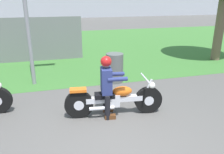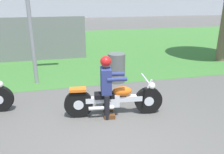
% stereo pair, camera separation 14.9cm
% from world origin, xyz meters
% --- Properties ---
extents(ground, '(120.00, 120.00, 0.00)m').
position_xyz_m(ground, '(0.00, 0.00, 0.00)').
color(ground, '#565451').
extents(grass_verge, '(60.00, 12.00, 0.01)m').
position_xyz_m(grass_verge, '(0.00, 9.06, 0.00)').
color(grass_verge, '#3D7533').
rests_on(grass_verge, ground).
extents(motorcycle_lead, '(2.22, 0.66, 0.87)m').
position_xyz_m(motorcycle_lead, '(0.34, 1.16, 0.39)').
color(motorcycle_lead, black).
rests_on(motorcycle_lead, ground).
extents(rider_lead, '(0.58, 0.50, 1.40)m').
position_xyz_m(rider_lead, '(0.17, 1.19, 0.81)').
color(rider_lead, black).
rests_on(rider_lead, ground).
extents(trash_can, '(0.54, 0.54, 0.91)m').
position_xyz_m(trash_can, '(0.93, 3.27, 0.46)').
color(trash_can, '#595E5B').
rests_on(trash_can, ground).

